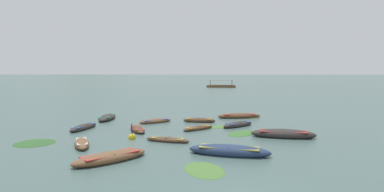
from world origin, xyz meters
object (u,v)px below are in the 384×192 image
Objects in this scene: rowboat_2 at (283,134)px; rowboat_4 at (199,120)px; rowboat_8 at (229,151)px; ferry_0 at (221,86)px; rowboat_6 at (84,127)px; rowboat_7 at (82,143)px; rowboat_9 at (239,116)px; rowboat_11 at (167,140)px; rowboat_3 at (238,124)px; rowboat_12 at (155,121)px; rowboat_10 at (137,129)px; rowboat_0 at (107,118)px; mooring_buoy at (132,137)px; rowboat_1 at (198,128)px; rowboat_5 at (111,157)px.

rowboat_2 is 8.84m from rowboat_4.
ferry_0 is at bearing 80.84° from rowboat_8.
rowboat_7 is at bearing -75.66° from rowboat_6.
rowboat_9 is 1.41× the size of rowboat_11.
rowboat_4 reaches higher than rowboat_11.
rowboat_12 is (-7.06, 2.49, -0.02)m from rowboat_3.
rowboat_3 is 1.06× the size of rowboat_4.
rowboat_10 is (-10.45, 3.03, -0.08)m from rowboat_2.
rowboat_0 is 13.02m from rowboat_9.
mooring_buoy is at bearing -103.95° from ferry_0.
rowboat_8 is 14.29m from rowboat_9.
rowboat_4 reaches higher than rowboat_1.
rowboat_2 is 3.86× the size of mooring_buoy.
rowboat_12 is 6.97m from mooring_buoy.
rowboat_8 is at bearing -105.52° from rowboat_3.
ferry_0 is at bearing 81.66° from rowboat_3.
mooring_buoy is at bearing -69.01° from rowboat_0.
rowboat_10 is at bearing 86.37° from rowboat_5.
ferry_0 reaches higher than rowboat_8.
rowboat_2 is at bearing -37.35° from rowboat_12.
rowboat_5 is 17.65m from rowboat_9.
rowboat_0 is at bearing -179.09° from rowboat_9.
rowboat_1 is 0.91× the size of rowboat_7.
rowboat_8 is at bearing -104.92° from rowboat_9.
rowboat_4 is (0.44, 3.78, 0.03)m from rowboat_1.
rowboat_7 is 2.62× the size of mooring_buoy.
rowboat_2 is 1.49× the size of rowboat_11.
ferry_0 reaches higher than rowboat_9.
rowboat_5 is 1.10× the size of rowboat_6.
rowboat_3 is 1.05× the size of rowboat_7.
rowboat_8 reaches higher than rowboat_7.
rowboat_4 is at bearing 47.23° from rowboat_7.
rowboat_6 is at bearing 143.83° from rowboat_11.
ferry_0 reaches higher than rowboat_10.
ferry_0 reaches higher than rowboat_7.
rowboat_5 is at bearing -67.17° from rowboat_6.
rowboat_2 is 9.54m from rowboat_9.
rowboat_9 is at bearing 21.06° from rowboat_6.
rowboat_9 is at bearing 0.91° from rowboat_0.
rowboat_5 is 1.27× the size of rowboat_7.
mooring_buoy reaches higher than rowboat_0.
rowboat_10 is (-8.25, -1.54, -0.02)m from rowboat_3.
mooring_buoy reaches higher than rowboat_4.
rowboat_2 is at bearing -16.17° from rowboat_10.
mooring_buoy reaches higher than rowboat_11.
rowboat_6 reaches higher than rowboat_10.
rowboat_3 reaches higher than rowboat_10.
rowboat_0 is 0.43× the size of ferry_0.
rowboat_4 is 0.97× the size of rowboat_12.
rowboat_3 is 13.03m from rowboat_5.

